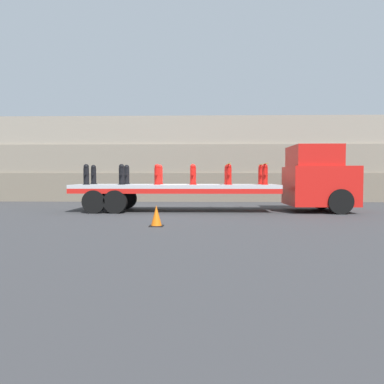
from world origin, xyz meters
The scene contains 19 objects.
ground_plane centered at (0.00, 0.00, 0.00)m, with size 120.00×120.00×0.00m, color #38383A.
rock_cliff centered at (0.00, 7.54, 2.57)m, with size 60.00×3.30×5.14m.
truck_cab centered at (6.22, 0.00, 1.40)m, with size 2.67×2.71×2.81m.
flatbed_trailer centered at (-0.67, 0.00, 0.93)m, with size 8.72×2.53×1.16m.
fire_hydrant_black_near_0 centered at (-3.76, -0.53, 1.58)m, with size 0.29×0.46×0.87m.
fire_hydrant_black_far_0 centered at (-3.76, 0.53, 1.58)m, with size 0.29×0.46×0.87m.
fire_hydrant_black_near_1 centered at (-2.26, -0.53, 1.58)m, with size 0.29×0.46×0.87m.
fire_hydrant_black_far_1 centered at (-2.26, 0.53, 1.58)m, with size 0.29×0.46×0.87m.
fire_hydrant_red_near_2 centered at (-0.75, -0.53, 1.58)m, with size 0.29×0.46×0.87m.
fire_hydrant_red_far_2 centered at (-0.75, 0.53, 1.58)m, with size 0.29×0.46×0.87m.
fire_hydrant_red_near_3 centered at (0.75, -0.53, 1.58)m, with size 0.29×0.46×0.87m.
fire_hydrant_red_far_3 centered at (0.75, 0.53, 1.58)m, with size 0.29×0.46×0.87m.
fire_hydrant_red_near_4 centered at (2.26, -0.53, 1.58)m, with size 0.29×0.46×0.87m.
fire_hydrant_red_far_4 centered at (2.26, 0.53, 1.58)m, with size 0.29×0.46×0.87m.
fire_hydrant_red_near_5 centered at (3.76, -0.53, 1.58)m, with size 0.29×0.46×0.87m.
fire_hydrant_red_far_5 centered at (3.76, 0.53, 1.58)m, with size 0.29×0.46×0.87m.
cargo_strap_rear centered at (2.26, 0.00, 2.04)m, with size 0.05×2.62×0.01m.
cargo_strap_middle centered at (3.76, 0.00, 2.04)m, with size 0.05×2.62×0.01m.
traffic_cone centered at (-0.24, -5.00, 0.31)m, with size 0.42×0.42×0.63m.
Camera 1 is at (1.14, -16.21, 1.51)m, focal length 35.00 mm.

